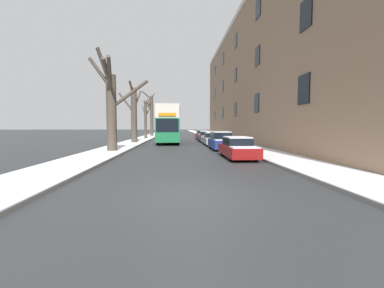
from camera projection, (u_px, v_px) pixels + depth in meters
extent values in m
plane|color=#303335|center=(195.00, 193.00, 7.60)|extent=(320.00, 320.00, 0.00)
cube|color=slate|center=(154.00, 135.00, 60.04)|extent=(2.86, 130.00, 0.13)
cube|color=white|center=(154.00, 134.00, 60.03)|extent=(2.83, 130.00, 0.03)
cube|color=slate|center=(203.00, 135.00, 60.72)|extent=(2.86, 130.00, 0.13)
cube|color=white|center=(203.00, 134.00, 60.71)|extent=(2.83, 130.00, 0.03)
cube|color=#8C7056|center=(269.00, 78.00, 33.91)|extent=(9.00, 52.43, 16.68)
cube|color=black|center=(304.00, 89.00, 15.54)|extent=(0.08, 1.40, 1.80)
cube|color=black|center=(257.00, 103.00, 24.73)|extent=(0.08, 1.40, 1.80)
cube|color=black|center=(235.00, 109.00, 33.92)|extent=(0.08, 1.40, 1.80)
cube|color=black|center=(223.00, 113.00, 43.11)|extent=(0.08, 1.40, 1.80)
cube|color=black|center=(215.00, 115.00, 52.30)|extent=(0.08, 1.40, 1.80)
cube|color=black|center=(306.00, 14.00, 15.24)|extent=(0.08, 1.40, 1.80)
cube|color=black|center=(257.00, 56.00, 24.43)|extent=(0.08, 1.40, 1.80)
cube|color=black|center=(235.00, 75.00, 33.62)|extent=(0.08, 1.40, 1.80)
cube|color=black|center=(223.00, 86.00, 42.81)|extent=(0.08, 1.40, 1.80)
cube|color=black|center=(215.00, 93.00, 52.00)|extent=(0.08, 1.40, 1.80)
cube|color=black|center=(258.00, 8.00, 24.12)|extent=(0.08, 1.40, 1.80)
cube|color=black|center=(236.00, 41.00, 33.32)|extent=(0.08, 1.40, 1.80)
cube|color=black|center=(223.00, 59.00, 42.51)|extent=(0.08, 1.40, 1.80)
cube|color=black|center=(215.00, 71.00, 51.70)|extent=(0.08, 1.40, 1.80)
cube|color=beige|center=(236.00, 17.00, 33.11)|extent=(0.12, 51.39, 0.44)
cylinder|color=#4C4238|center=(112.00, 114.00, 19.29)|extent=(0.74, 0.74, 5.81)
cylinder|color=#4C4238|center=(104.00, 68.00, 18.40)|extent=(0.88, 1.61, 2.60)
cylinder|color=#4C4238|center=(130.00, 94.00, 19.64)|extent=(2.84, 1.07, 2.36)
cylinder|color=#4C4238|center=(107.00, 71.00, 18.03)|extent=(0.31, 2.26, 1.53)
cylinder|color=#4C4238|center=(100.00, 73.00, 18.96)|extent=(1.70, 0.44, 2.29)
cylinder|color=#4C4238|center=(110.00, 75.00, 17.82)|extent=(0.81, 2.82, 2.09)
cylinder|color=#4C4238|center=(134.00, 116.00, 29.72)|extent=(0.69, 0.69, 6.40)
cylinder|color=#4C4238|center=(133.00, 100.00, 30.38)|extent=(0.65, 1.84, 1.95)
cylinder|color=#4C4238|center=(132.00, 88.00, 28.85)|extent=(0.48, 1.52, 1.62)
cylinder|color=#4C4238|center=(137.00, 100.00, 30.80)|extent=(0.73, 2.63, 2.48)
cylinder|color=#4C4238|center=(127.00, 103.00, 30.09)|extent=(2.14, 1.38, 2.50)
cylinder|color=#4C4238|center=(146.00, 120.00, 39.56)|extent=(0.42, 0.42, 5.92)
cylinder|color=#4C4238|center=(144.00, 111.00, 39.80)|extent=(0.78, 0.92, 1.69)
cylinder|color=#4C4238|center=(149.00, 109.00, 40.43)|extent=(1.03, 2.11, 2.84)
cylinder|color=#4C4238|center=(150.00, 99.00, 39.87)|extent=(1.52, 1.18, 1.92)
cylinder|color=#4C4238|center=(148.00, 110.00, 40.06)|extent=(0.92, 1.33, 1.13)
cylinder|color=#4C4238|center=(152.00, 116.00, 50.36)|extent=(0.64, 0.64, 7.91)
cylinder|color=#4C4238|center=(149.00, 103.00, 49.98)|extent=(1.06, 0.65, 1.64)
cylinder|color=#4C4238|center=(148.00, 104.00, 50.54)|extent=(1.86, 1.05, 1.35)
cylinder|color=#4C4238|center=(148.00, 106.00, 49.56)|extent=(1.53, 1.51, 1.28)
cylinder|color=#4C4238|center=(147.00, 96.00, 49.47)|extent=(1.82, 1.41, 1.56)
cylinder|color=#4C4238|center=(150.00, 109.00, 51.07)|extent=(1.04, 1.94, 2.42)
cube|color=#1E7A47|center=(169.00, 130.00, 30.78)|extent=(2.52, 10.06, 2.51)
cube|color=silver|center=(169.00, 114.00, 30.65)|extent=(2.47, 9.86, 1.35)
cube|color=beige|center=(169.00, 107.00, 30.60)|extent=(2.47, 9.86, 0.12)
cube|color=black|center=(169.00, 126.00, 30.75)|extent=(2.55, 8.85, 1.31)
cube|color=black|center=(169.00, 113.00, 30.65)|extent=(2.55, 8.85, 1.02)
cube|color=black|center=(167.00, 125.00, 25.76)|extent=(2.27, 0.06, 1.37)
cube|color=orange|center=(167.00, 114.00, 25.68)|extent=(1.76, 0.05, 0.32)
cylinder|color=black|center=(158.00, 140.00, 27.79)|extent=(0.30, 1.00, 1.00)
cylinder|color=black|center=(178.00, 140.00, 27.92)|extent=(0.30, 1.00, 1.00)
cylinder|color=black|center=(161.00, 138.00, 33.60)|extent=(0.30, 1.00, 1.00)
cylinder|color=black|center=(178.00, 138.00, 33.73)|extent=(0.30, 1.00, 1.00)
cube|color=maroon|center=(238.00, 151.00, 16.03)|extent=(1.70, 4.57, 0.61)
cube|color=black|center=(237.00, 142.00, 16.18)|extent=(1.46, 2.29, 0.49)
cube|color=white|center=(237.00, 137.00, 16.16)|extent=(1.43, 2.17, 0.07)
cube|color=white|center=(245.00, 147.00, 14.40)|extent=(1.53, 1.19, 0.06)
cylinder|color=black|center=(231.00, 156.00, 14.64)|extent=(0.20, 0.63, 0.63)
cylinder|color=black|center=(256.00, 155.00, 14.72)|extent=(0.20, 0.63, 0.63)
cylinder|color=black|center=(222.00, 151.00, 17.37)|extent=(0.20, 0.63, 0.63)
cylinder|color=black|center=(244.00, 151.00, 17.45)|extent=(0.20, 0.63, 0.63)
cube|color=navy|center=(221.00, 143.00, 22.08)|extent=(1.77, 4.56, 0.70)
cube|color=black|center=(221.00, 136.00, 22.22)|extent=(1.52, 2.28, 0.59)
cube|color=white|center=(221.00, 132.00, 22.20)|extent=(1.48, 2.16, 0.07)
cube|color=white|center=(225.00, 140.00, 20.45)|extent=(1.59, 1.19, 0.05)
cylinder|color=black|center=(214.00, 147.00, 20.69)|extent=(0.20, 0.62, 0.62)
cylinder|color=black|center=(233.00, 147.00, 20.78)|extent=(0.20, 0.62, 0.62)
cylinder|color=black|center=(210.00, 145.00, 23.41)|extent=(0.20, 0.62, 0.62)
cylinder|color=black|center=(227.00, 145.00, 23.50)|extent=(0.20, 0.62, 0.62)
cube|color=silver|center=(213.00, 141.00, 27.36)|extent=(1.79, 4.42, 0.58)
cube|color=black|center=(212.00, 135.00, 27.50)|extent=(1.54, 2.21, 0.54)
cube|color=white|center=(212.00, 132.00, 27.48)|extent=(1.50, 2.10, 0.09)
cube|color=white|center=(215.00, 138.00, 25.78)|extent=(1.61, 1.15, 0.07)
cylinder|color=black|center=(207.00, 143.00, 26.00)|extent=(0.20, 0.68, 0.68)
cylinder|color=black|center=(222.00, 143.00, 26.10)|extent=(0.20, 0.68, 0.68)
cylinder|color=black|center=(204.00, 141.00, 28.64)|extent=(0.20, 0.68, 0.68)
cylinder|color=black|center=(218.00, 141.00, 28.74)|extent=(0.20, 0.68, 0.68)
cube|color=#474C56|center=(206.00, 138.00, 32.96)|extent=(1.84, 4.23, 0.62)
cube|color=black|center=(206.00, 134.00, 33.09)|extent=(1.58, 2.12, 0.53)
cube|color=white|center=(206.00, 131.00, 33.07)|extent=(1.54, 2.01, 0.06)
cube|color=white|center=(208.00, 136.00, 31.44)|extent=(1.65, 1.10, 0.05)
cylinder|color=black|center=(201.00, 140.00, 31.66)|extent=(0.20, 0.61, 0.61)
cylinder|color=black|center=(214.00, 140.00, 31.76)|extent=(0.20, 0.61, 0.61)
cylinder|color=black|center=(199.00, 139.00, 34.19)|extent=(0.20, 0.61, 0.61)
cylinder|color=black|center=(211.00, 139.00, 34.28)|extent=(0.20, 0.61, 0.61)
cube|color=maroon|center=(202.00, 136.00, 38.75)|extent=(1.70, 4.38, 0.70)
cube|color=black|center=(202.00, 132.00, 38.88)|extent=(1.47, 2.19, 0.50)
cube|color=white|center=(202.00, 130.00, 38.86)|extent=(1.43, 2.08, 0.05)
cube|color=white|center=(203.00, 134.00, 37.17)|extent=(1.53, 1.14, 0.04)
cylinder|color=black|center=(198.00, 138.00, 37.41)|extent=(0.20, 0.65, 0.65)
cylinder|color=black|center=(208.00, 138.00, 37.49)|extent=(0.20, 0.65, 0.65)
cylinder|color=black|center=(196.00, 137.00, 40.02)|extent=(0.20, 0.65, 0.65)
cylinder|color=black|center=(206.00, 137.00, 40.11)|extent=(0.20, 0.65, 0.65)
cylinder|color=#4C4742|center=(115.00, 147.00, 20.09)|extent=(0.17, 0.17, 0.78)
cylinder|color=#4C4742|center=(113.00, 147.00, 20.09)|extent=(0.17, 0.17, 0.78)
cylinder|color=#47474C|center=(114.00, 137.00, 20.04)|extent=(0.37, 0.37, 0.68)
sphere|color=tan|center=(114.00, 132.00, 20.01)|extent=(0.22, 0.22, 0.22)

